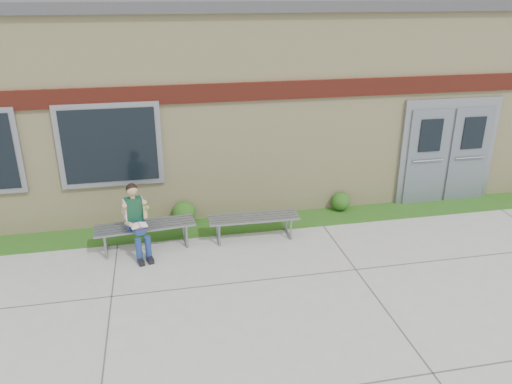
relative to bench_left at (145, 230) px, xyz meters
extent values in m
plane|color=#9E9E99|center=(2.47, -2.00, -0.36)|extent=(80.00, 80.00, 0.00)
cube|color=#165316|center=(2.47, 0.60, -0.35)|extent=(16.00, 0.80, 0.02)
cube|color=beige|center=(2.47, 4.00, 1.64)|extent=(16.00, 6.00, 4.00)
cube|color=#3F3F42|center=(2.47, 4.00, 3.74)|extent=(16.20, 6.20, 0.20)
cube|color=maroon|center=(2.47, 0.97, 2.24)|extent=(16.00, 0.06, 0.35)
cube|color=gray|center=(-0.53, 0.96, 1.34)|extent=(1.90, 0.08, 1.60)
cube|color=black|center=(-0.53, 0.92, 1.34)|extent=(1.70, 0.04, 1.40)
cube|color=gray|center=(6.47, 0.96, 0.79)|extent=(2.20, 0.08, 2.30)
cube|color=slate|center=(5.97, 0.91, 0.69)|extent=(0.92, 0.06, 2.10)
cube|color=slate|center=(6.97, 0.91, 0.69)|extent=(0.92, 0.06, 2.10)
cube|color=gray|center=(0.00, 0.00, 0.09)|extent=(1.82, 0.66, 0.03)
cube|color=gray|center=(-0.71, 0.00, -0.15)|extent=(0.09, 0.50, 0.41)
cube|color=gray|center=(0.71, 0.00, -0.15)|extent=(0.09, 0.50, 0.41)
cube|color=gray|center=(2.00, 0.00, 0.07)|extent=(1.70, 0.50, 0.03)
cube|color=gray|center=(1.32, 0.00, -0.16)|extent=(0.05, 0.47, 0.39)
cube|color=gray|center=(2.68, 0.00, -0.16)|extent=(0.05, 0.47, 0.39)
cube|color=navy|center=(-0.16, -0.05, 0.18)|extent=(0.35, 0.29, 0.14)
cube|color=#103C2D|center=(-0.16, -0.07, 0.46)|extent=(0.33, 0.25, 0.42)
sphere|color=tan|center=(-0.16, -0.08, 0.82)|extent=(0.23, 0.23, 0.19)
sphere|color=black|center=(-0.16, -0.06, 0.84)|extent=(0.24, 0.24, 0.20)
cylinder|color=navy|center=(-0.19, -0.30, 0.20)|extent=(0.22, 0.40, 0.14)
cylinder|color=navy|center=(-0.03, -0.26, 0.20)|extent=(0.22, 0.40, 0.14)
cylinder|color=navy|center=(-0.12, -0.50, -0.13)|extent=(0.11, 0.11, 0.45)
cylinder|color=navy|center=(0.04, -0.47, -0.13)|extent=(0.11, 0.11, 0.45)
cube|color=black|center=(-0.10, -0.57, -0.31)|extent=(0.14, 0.25, 0.09)
cube|color=black|center=(0.06, -0.53, -0.31)|extent=(0.14, 0.25, 0.09)
cylinder|color=tan|center=(-0.31, -0.16, 0.51)|extent=(0.13, 0.22, 0.24)
cylinder|color=tan|center=(0.02, -0.08, 0.51)|extent=(0.13, 0.22, 0.24)
cube|color=white|center=(-0.08, -0.38, 0.29)|extent=(0.32, 0.26, 0.01)
cube|color=#C14851|center=(-0.08, -0.38, 0.28)|extent=(0.32, 0.27, 0.01)
sphere|color=#56A92D|center=(0.08, -0.19, 0.52)|extent=(0.08, 0.08, 0.08)
sphere|color=#165316|center=(0.75, 0.85, -0.10)|extent=(0.47, 0.47, 0.47)
sphere|color=#165316|center=(4.06, 0.85, -0.14)|extent=(0.40, 0.40, 0.40)
camera|label=1|loc=(0.36, -8.32, 4.05)|focal=35.00mm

